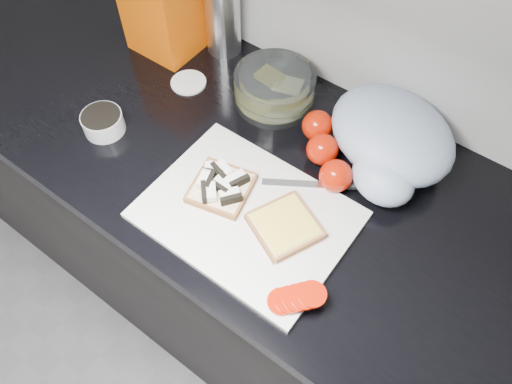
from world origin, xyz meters
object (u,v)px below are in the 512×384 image
(glass_bowl, at_px, (275,88))
(bread_bag, at_px, (163,1))
(cutting_board, at_px, (247,215))
(steel_canister, at_px, (223,14))

(glass_bowl, height_order, bread_bag, bread_bag)
(glass_bowl, xyz_separation_m, bread_bag, (-0.33, 0.01, 0.09))
(glass_bowl, bearing_deg, cutting_board, -64.25)
(cutting_board, xyz_separation_m, glass_bowl, (-0.14, 0.30, 0.03))
(steel_canister, bearing_deg, cutting_board, -46.57)
(cutting_board, distance_m, steel_canister, 0.52)
(glass_bowl, relative_size, bread_bag, 0.74)
(steel_canister, bearing_deg, bread_bag, -150.19)
(steel_canister, bearing_deg, glass_bowl, -20.12)
(bread_bag, bearing_deg, steel_canister, 29.76)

